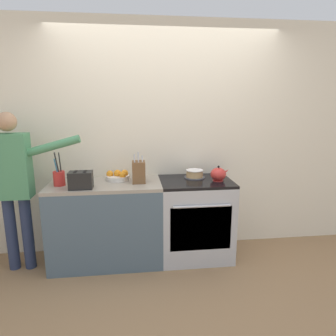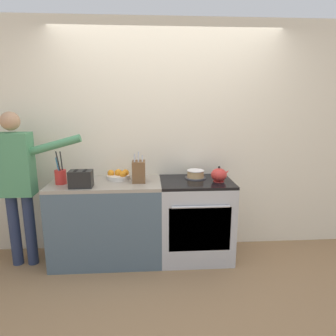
{
  "view_description": "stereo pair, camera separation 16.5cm",
  "coord_description": "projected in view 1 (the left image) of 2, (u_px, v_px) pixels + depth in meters",
  "views": [
    {
      "loc": [
        -0.38,
        -2.78,
        1.73
      ],
      "look_at": [
        -0.02,
        0.27,
        1.04
      ],
      "focal_mm": 32.0,
      "sensor_mm": 36.0,
      "label": 1
    },
    {
      "loc": [
        -0.22,
        -2.8,
        1.73
      ],
      "look_at": [
        -0.02,
        0.27,
        1.04
      ],
      "focal_mm": 32.0,
      "sensor_mm": 36.0,
      "label": 2
    }
  ],
  "objects": [
    {
      "name": "wall_back",
      "position": [
        166.0,
        139.0,
        3.43
      ],
      "size": [
        8.0,
        0.04,
        2.6
      ],
      "color": "silver",
      "rests_on": "ground_plane"
    },
    {
      "name": "utensil_crock",
      "position": [
        59.0,
        178.0,
        3.03
      ],
      "size": [
        0.12,
        0.12,
        0.35
      ],
      "color": "red",
      "rests_on": "counter_cabinet"
    },
    {
      "name": "person_baker",
      "position": [
        14.0,
        179.0,
        2.97
      ],
      "size": [
        0.93,
        0.2,
        1.63
      ],
      "rotation": [
        0.0,
        0.0,
        -0.2
      ],
      "color": "#283351",
      "rests_on": "ground_plane"
    },
    {
      "name": "counter_cabinet",
      "position": [
        107.0,
        223.0,
        3.23
      ],
      "size": [
        1.17,
        0.59,
        0.89
      ],
      "color": "#4C6070",
      "rests_on": "ground_plane"
    },
    {
      "name": "toaster",
      "position": [
        81.0,
        180.0,
        2.92
      ],
      "size": [
        0.24,
        0.15,
        0.17
      ],
      "color": "black",
      "rests_on": "counter_cabinet"
    },
    {
      "name": "tea_kettle",
      "position": [
        218.0,
        174.0,
        3.21
      ],
      "size": [
        0.2,
        0.17,
        0.17
      ],
      "color": "red",
      "rests_on": "stove_range"
    },
    {
      "name": "knife_block",
      "position": [
        139.0,
        172.0,
        3.14
      ],
      "size": [
        0.14,
        0.17,
        0.32
      ],
      "color": "brown",
      "rests_on": "counter_cabinet"
    },
    {
      "name": "stove_range",
      "position": [
        195.0,
        219.0,
        3.34
      ],
      "size": [
        0.78,
        0.62,
        0.89
      ],
      "color": "#B7BABF",
      "rests_on": "ground_plane"
    },
    {
      "name": "ground_plane",
      "position": [
        173.0,
        270.0,
        3.12
      ],
      "size": [
        16.0,
        16.0,
        0.0
      ],
      "primitive_type": "plane",
      "color": "#93704C"
    },
    {
      "name": "fruit_bowl",
      "position": [
        118.0,
        176.0,
        3.25
      ],
      "size": [
        0.26,
        0.26,
        0.11
      ],
      "color": "silver",
      "rests_on": "counter_cabinet"
    },
    {
      "name": "layer_cake",
      "position": [
        195.0,
        174.0,
        3.34
      ],
      "size": [
        0.23,
        0.23,
        0.09
      ],
      "color": "#4C4C51",
      "rests_on": "stove_range"
    }
  ]
}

